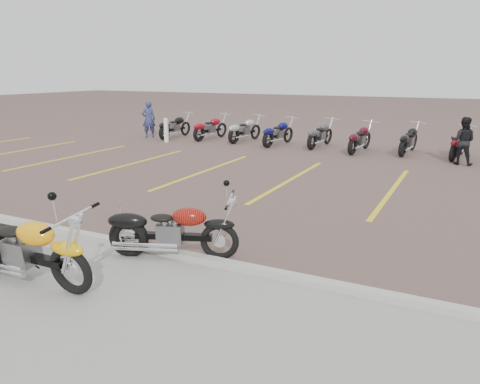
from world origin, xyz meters
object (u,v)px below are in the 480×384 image
object	(u,v)px
flame_cruiser	(170,233)
yellow_cruiser	(24,250)
person_b	(463,141)
person_a	(149,119)
bollard	(166,130)

from	to	relation	value
flame_cruiser	yellow_cruiser	bearing A→B (deg)	-148.70
yellow_cruiser	person_b	size ratio (longest dim) A/B	1.56
person_b	yellow_cruiser	bearing A→B (deg)	72.01
person_a	person_b	distance (m)	12.85
yellow_cruiser	person_b	distance (m)	13.29
person_b	bollard	xyz separation A→B (m)	(-11.30, -0.15, -0.26)
flame_cruiser	bollard	world-z (taller)	bollard
person_a	person_b	world-z (taller)	person_a
flame_cruiser	person_a	bearing A→B (deg)	108.40
yellow_cruiser	bollard	xyz separation A→B (m)	(-6.16, 12.10, 0.02)
person_b	flame_cruiser	bearing A→B (deg)	74.91
bollard	flame_cruiser	bearing A→B (deg)	-54.47
yellow_cruiser	person_b	xyz separation A→B (m)	(5.14, 12.25, 0.27)
person_a	bollard	bearing A→B (deg)	108.90
flame_cruiser	person_a	distance (m)	14.45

